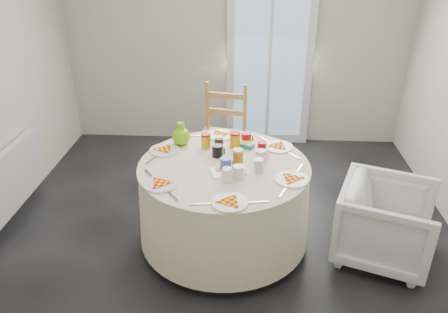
# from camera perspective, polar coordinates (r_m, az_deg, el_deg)

# --- Properties ---
(floor) EXTENTS (4.00, 4.00, 0.00)m
(floor) POSITION_cam_1_polar(r_m,az_deg,el_deg) (3.89, 0.26, -9.95)
(floor) COLOR black
(floor) RESTS_ON ground
(wall_back) EXTENTS (4.00, 0.02, 2.60)m
(wall_back) POSITION_cam_1_polar(r_m,az_deg,el_deg) (5.21, 1.56, 15.54)
(wall_back) COLOR #BCB5A3
(wall_back) RESTS_ON floor
(glass_door) EXTENTS (1.00, 0.08, 2.10)m
(glass_door) POSITION_cam_1_polar(r_m,az_deg,el_deg) (5.22, 6.01, 12.61)
(glass_door) COLOR silver
(glass_door) RESTS_ON floor
(radiator) EXTENTS (0.07, 1.00, 0.55)m
(radiator) POSITION_cam_1_polar(r_m,az_deg,el_deg) (4.38, -25.83, -2.49)
(radiator) COLOR silver
(radiator) RESTS_ON floor
(table) EXTENTS (1.39, 1.39, 0.70)m
(table) POSITION_cam_1_polar(r_m,az_deg,el_deg) (3.60, 0.00, -6.02)
(table) COLOR #F5E7CC
(table) RESTS_ON floor
(wooden_chair) EXTENTS (0.54, 0.52, 1.03)m
(wooden_chair) POSITION_cam_1_polar(r_m,az_deg,el_deg) (4.43, -0.33, 2.09)
(wooden_chair) COLOR tan
(wooden_chair) RESTS_ON floor
(armchair) EXTENTS (0.85, 0.87, 0.71)m
(armchair) POSITION_cam_1_polar(r_m,az_deg,el_deg) (3.65, 20.53, -7.28)
(armchair) COLOR silver
(armchair) RESTS_ON floor
(place_settings) EXTENTS (1.52, 1.52, 0.03)m
(place_settings) POSITION_cam_1_polar(r_m,az_deg,el_deg) (3.40, 0.00, -0.45)
(place_settings) COLOR white
(place_settings) RESTS_ON table
(jar_cluster) EXTENTS (0.58, 0.36, 0.16)m
(jar_cluster) POSITION_cam_1_polar(r_m,az_deg,el_deg) (3.59, 1.06, 2.01)
(jar_cluster) COLOR brown
(jar_cluster) RESTS_ON table
(butter_tub) EXTENTS (0.14, 0.12, 0.05)m
(butter_tub) POSITION_cam_1_polar(r_m,az_deg,el_deg) (3.68, 3.00, 2.00)
(butter_tub) COLOR #077B8D
(butter_tub) RESTS_ON table
(green_pitcher) EXTENTS (0.20, 0.20, 0.20)m
(green_pitcher) POSITION_cam_1_polar(r_m,az_deg,el_deg) (3.71, -5.65, 3.55)
(green_pitcher) COLOR #6FC011
(green_pitcher) RESTS_ON table
(cheese_platter) EXTENTS (0.32, 0.26, 0.04)m
(cheese_platter) POSITION_cam_1_polar(r_m,az_deg,el_deg) (3.31, 0.64, -1.31)
(cheese_platter) COLOR silver
(cheese_platter) RESTS_ON table
(mugs_glasses) EXTENTS (0.83, 0.83, 0.12)m
(mugs_glasses) POSITION_cam_1_polar(r_m,az_deg,el_deg) (3.40, 2.01, 0.27)
(mugs_glasses) COLOR #ABA5A5
(mugs_glasses) RESTS_ON table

